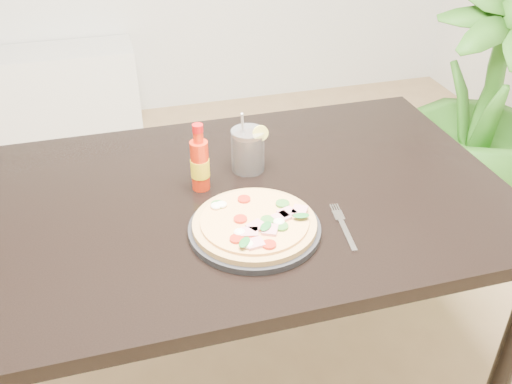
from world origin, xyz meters
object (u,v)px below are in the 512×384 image
object	(u,v)px
cola_cup	(248,151)
houseplant	(484,103)
pizza	(255,223)
media_console	(12,97)
hot_sauce_bottle	(200,164)
fork	(343,225)
plate	(255,229)
dining_table	(244,219)

from	to	relation	value
cola_cup	houseplant	xyz separation A→B (m)	(1.22, 0.60, -0.27)
pizza	media_console	distance (m)	2.41
hot_sauce_bottle	fork	xyz separation A→B (m)	(0.30, -0.26, -0.07)
plate	houseplant	distance (m)	1.57
media_console	fork	bearing A→B (deg)	-65.43
houseplant	fork	bearing A→B (deg)	-139.39
plate	pizza	distance (m)	0.02
pizza	media_console	bearing A→B (deg)	110.23
dining_table	cola_cup	bearing A→B (deg)	69.54
plate	hot_sauce_bottle	bearing A→B (deg)	110.77
pizza	houseplant	bearing A→B (deg)	34.58
media_console	hot_sauce_bottle	bearing A→B (deg)	-69.82
plate	pizza	bearing A→B (deg)	-86.09
hot_sauce_bottle	dining_table	bearing A→B (deg)	-28.69
dining_table	cola_cup	distance (m)	0.19
dining_table	plate	distance (m)	0.19
pizza	media_console	xyz separation A→B (m)	(-0.81, 2.21, -0.53)
dining_table	plate	xyz separation A→B (m)	(-0.02, -0.17, 0.09)
plate	dining_table	bearing A→B (deg)	84.17
fork	media_console	size ratio (longest dim) A/B	0.13
dining_table	fork	bearing A→B (deg)	-46.45
plate	hot_sauce_bottle	size ratio (longest dim) A/B	1.68
fork	media_console	xyz separation A→B (m)	(-1.03, 2.24, -0.50)
plate	media_console	distance (m)	2.41
plate	cola_cup	xyz separation A→B (m)	(0.06, 0.29, 0.05)
dining_table	pizza	size ratio (longest dim) A/B	4.75
dining_table	fork	world-z (taller)	fork
pizza	hot_sauce_bottle	world-z (taller)	hot_sauce_bottle
media_console	houseplant	bearing A→B (deg)	-32.26
media_console	dining_table	bearing A→B (deg)	-67.82
hot_sauce_bottle	houseplant	world-z (taller)	houseplant
hot_sauce_bottle	pizza	bearing A→B (deg)	-69.38
cola_cup	media_console	bearing A→B (deg)	114.48
fork	houseplant	bearing A→B (deg)	47.89
hot_sauce_bottle	fork	bearing A→B (deg)	-41.29
hot_sauce_bottle	cola_cup	distance (m)	0.16
dining_table	fork	distance (m)	0.30
plate	hot_sauce_bottle	distance (m)	0.25
dining_table	pizza	world-z (taller)	pizza
cola_cup	media_console	size ratio (longest dim) A/B	0.13
pizza	houseplant	distance (m)	1.58
pizza	dining_table	bearing A→B (deg)	84.29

